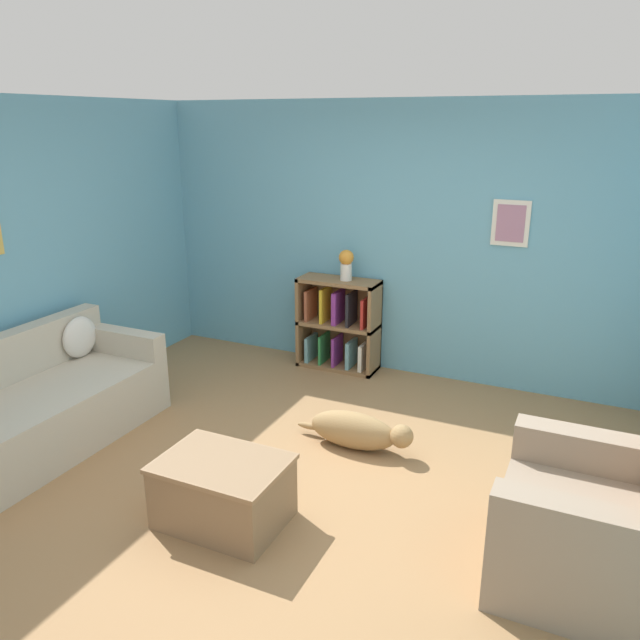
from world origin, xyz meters
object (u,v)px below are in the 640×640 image
couch (36,407)px  recliner_chair (598,525)px  vase (346,263)px  dog (357,431)px  coffee_table (223,489)px  bookshelf (339,325)px

couch → recliner_chair: bearing=2.6°
couch → vase: 2.99m
couch → dog: 2.46m
coffee_table → vase: (-0.29, 2.66, 0.86)m
coffee_table → bookshelf: bearing=97.9°
bookshelf → dog: (0.79, -1.47, -0.30)m
dog → recliner_chair: bearing=-25.4°
recliner_chair → dog: 1.89m
coffee_table → dog: coffee_table is taller
vase → bookshelf: bearing=164.9°
couch → recliner_chair: recliner_chair is taller
couch → vase: vase is taller
coffee_table → vase: size_ratio=2.60×
recliner_chair → coffee_table: 2.16m
bookshelf → coffee_table: 2.71m
bookshelf → recliner_chair: (2.49, -2.28, -0.09)m
bookshelf → coffee_table: bearing=-82.1°
vase → dog: bearing=-64.0°
bookshelf → vase: 0.65m
couch → coffee_table: bearing=-6.8°
couch → recliner_chair: size_ratio=1.98×
recliner_chair → dog: bearing=154.6°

